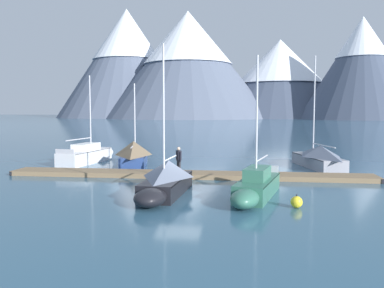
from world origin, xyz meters
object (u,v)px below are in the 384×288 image
(sailboat_second_berth, at_px, (134,154))
(sailboat_mid_dock_port, at_px, (165,180))
(person_on_dock, at_px, (179,158))
(sailboat_mid_dock_starboard, at_px, (255,187))
(sailboat_nearest_berth, at_px, (89,154))
(mooring_buoy_channel_marker, at_px, (297,202))
(sailboat_far_berth, at_px, (317,157))

(sailboat_second_berth, relative_size, sailboat_mid_dock_port, 0.92)
(person_on_dock, bearing_deg, sailboat_mid_dock_starboard, -50.12)
(sailboat_nearest_berth, xyz_separation_m, sailboat_second_berth, (4.32, -1.49, 0.27))
(sailboat_second_berth, relative_size, person_on_dock, 4.16)
(sailboat_nearest_berth, distance_m, person_on_dock, 10.91)
(sailboat_mid_dock_starboard, relative_size, mooring_buoy_channel_marker, 11.47)
(mooring_buoy_channel_marker, bearing_deg, sailboat_far_berth, 76.45)
(person_on_dock, bearing_deg, sailboat_far_berth, 32.04)
(sailboat_nearest_berth, xyz_separation_m, sailboat_mid_dock_starboard, (13.42, -12.26, -0.07))
(sailboat_nearest_berth, bearing_deg, sailboat_far_berth, -1.41)
(sailboat_nearest_berth, height_order, person_on_dock, sailboat_nearest_berth)
(sailboat_second_berth, bearing_deg, mooring_buoy_channel_marker, -48.95)
(sailboat_second_berth, xyz_separation_m, mooring_buoy_channel_marker, (10.88, -12.50, -0.67))
(sailboat_nearest_berth, distance_m, sailboat_mid_dock_port, 14.89)
(mooring_buoy_channel_marker, bearing_deg, sailboat_second_berth, 131.05)
(sailboat_second_berth, height_order, sailboat_mid_dock_port, sailboat_mid_dock_port)
(sailboat_nearest_berth, relative_size, sailboat_second_berth, 1.06)
(sailboat_second_berth, bearing_deg, sailboat_mid_dock_port, -66.66)
(sailboat_far_berth, relative_size, mooring_buoy_channel_marker, 13.97)
(mooring_buoy_channel_marker, bearing_deg, sailboat_mid_dock_starboard, 135.87)
(sailboat_mid_dock_starboard, relative_size, sailboat_far_berth, 0.82)
(sailboat_mid_dock_port, xyz_separation_m, sailboat_mid_dock_starboard, (4.58, -0.29, -0.21))
(sailboat_second_berth, distance_m, sailboat_mid_dock_starboard, 14.11)
(person_on_dock, bearing_deg, mooring_buoy_channel_marker, -48.62)
(sailboat_second_berth, bearing_deg, sailboat_mid_dock_starboard, -49.80)
(sailboat_mid_dock_starboard, relative_size, person_on_dock, 4.16)
(sailboat_nearest_berth, distance_m, sailboat_second_berth, 4.58)
(sailboat_far_berth, distance_m, mooring_buoy_channel_marker, 13.94)
(sailboat_second_berth, height_order, person_on_dock, sailboat_second_berth)
(person_on_dock, bearing_deg, sailboat_nearest_berth, 142.81)
(sailboat_second_berth, xyz_separation_m, sailboat_mid_dock_starboard, (9.10, -10.77, -0.35))
(sailboat_second_berth, xyz_separation_m, sailboat_far_berth, (14.15, 1.04, -0.13))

